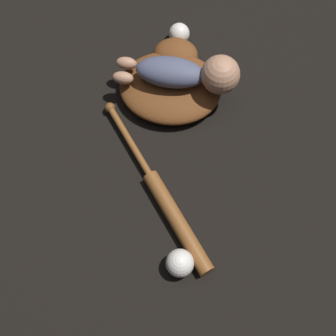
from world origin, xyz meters
The scene contains 6 objects.
ground_plane centered at (0.00, 0.00, 0.00)m, with size 6.00×6.00×0.00m, color black.
baseball_glove centered at (0.01, -0.02, 0.04)m, with size 0.33×0.34×0.08m.
baby_figure centered at (0.07, -0.05, 0.12)m, with size 0.38×0.12×0.12m.
baseball_bat centered at (0.07, -0.43, 0.02)m, with size 0.41×0.49×0.05m.
baseball centered at (0.13, -0.60, 0.04)m, with size 0.08×0.08×0.08m.
baseball_spare centered at (0.01, 0.18, 0.04)m, with size 0.07×0.07×0.07m.
Camera 1 is at (0.15, -0.89, 1.27)m, focal length 50.00 mm.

